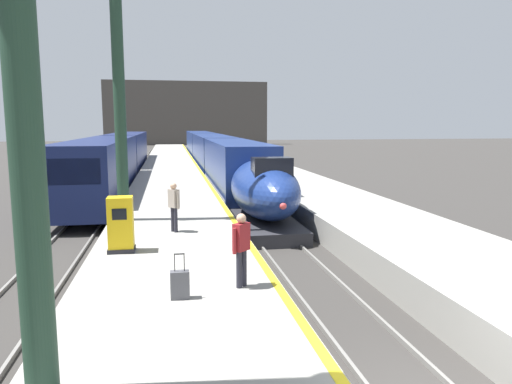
{
  "coord_description": "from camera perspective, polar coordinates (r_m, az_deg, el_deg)",
  "views": [
    {
      "loc": [
        -4.12,
        -6.37,
        4.72
      ],
      "look_at": [
        -0.49,
        13.59,
        1.8
      ],
      "focal_mm": 33.43,
      "sensor_mm": 36.0,
      "label": 1
    }
  ],
  "objects": [
    {
      "name": "passenger_mid_platform",
      "position": [
        16.4,
        -9.8,
        -1.34
      ],
      "size": [
        0.4,
        0.48,
        1.69
      ],
      "color": "#23232D",
      "rests_on": "platform_left"
    },
    {
      "name": "highspeed_train_main",
      "position": [
        45.18,
        -5.08,
        4.65
      ],
      "size": [
        2.92,
        57.28,
        3.6
      ],
      "color": "navy",
      "rests_on": "ground"
    },
    {
      "name": "platform_left_safety_stripe",
      "position": [
        31.42,
        -5.95,
        1.45
      ],
      "size": [
        0.2,
        107.8,
        0.01
      ],
      "primitive_type": "cube",
      "color": "yellow",
      "rests_on": "platform_left"
    },
    {
      "name": "terminus_back_wall",
      "position": [
        108.47,
        -8.25,
        9.32
      ],
      "size": [
        36.0,
        2.0,
        14.0
      ],
      "primitive_type": "cube",
      "color": "#4C4742",
      "rests_on": "ground"
    },
    {
      "name": "rail_main_left",
      "position": [
        34.36,
        -4.59,
        0.37
      ],
      "size": [
        0.08,
        110.0,
        0.12
      ],
      "primitive_type": "cube",
      "color": "slate",
      "rests_on": "ground"
    },
    {
      "name": "rail_secondary_right",
      "position": [
        34.34,
        -15.61,
        0.09
      ],
      "size": [
        0.08,
        110.0,
        0.12
      ],
      "primitive_type": "cube",
      "color": "slate",
      "rests_on": "ground"
    },
    {
      "name": "regional_train_adjacent",
      "position": [
        39.03,
        -16.18,
        4.06
      ],
      "size": [
        2.85,
        36.6,
        3.8
      ],
      "color": "#141E4C",
      "rests_on": "ground"
    },
    {
      "name": "rail_main_right",
      "position": [
        34.54,
        -2.11,
        0.43
      ],
      "size": [
        0.08,
        110.0,
        0.12
      ],
      "primitive_type": "cube",
      "color": "slate",
      "rests_on": "ground"
    },
    {
      "name": "station_column_mid",
      "position": [
        18.84,
        -16.19,
        14.5
      ],
      "size": [
        4.0,
        0.68,
        9.79
      ],
      "color": "#1E3828",
      "rests_on": "platform_left"
    },
    {
      "name": "platform_left",
      "position": [
        31.4,
        -10.09,
        0.39
      ],
      "size": [
        4.8,
        110.0,
        1.05
      ],
      "primitive_type": "cube",
      "color": "gray",
      "rests_on": "ground"
    },
    {
      "name": "rolling_suitcase",
      "position": [
        10.36,
        -9.09,
        -10.89
      ],
      "size": [
        0.4,
        0.22,
        0.98
      ],
      "color": "#4C4C51",
      "rests_on": "platform_left"
    },
    {
      "name": "ticket_machine_yellow",
      "position": [
        14.26,
        -15.87,
        -3.98
      ],
      "size": [
        0.76,
        0.62,
        1.6
      ],
      "color": "yellow",
      "rests_on": "platform_left"
    },
    {
      "name": "rail_secondary_left",
      "position": [
        34.52,
        -18.09,
        0.03
      ],
      "size": [
        0.08,
        110.0,
        0.12
      ],
      "primitive_type": "cube",
      "color": "slate",
      "rests_on": "ground"
    },
    {
      "name": "platform_right",
      "position": [
        32.45,
        4.36,
        0.74
      ],
      "size": [
        4.8,
        110.0,
        1.05
      ],
      "primitive_type": "cube",
      "color": "gray",
      "rests_on": "ground"
    },
    {
      "name": "passenger_near_edge",
      "position": [
        10.74,
        -1.76,
        -6.26
      ],
      "size": [
        0.45,
        0.42,
        1.69
      ],
      "color": "#23232D",
      "rests_on": "platform_left"
    }
  ]
}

